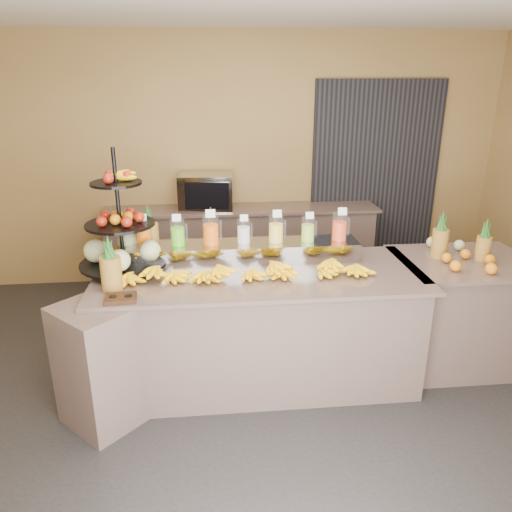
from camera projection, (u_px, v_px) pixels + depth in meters
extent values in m
plane|color=black|center=(263.00, 399.00, 3.84)|extent=(6.00, 6.00, 0.00)
cube|color=olive|center=(239.00, 162.00, 5.70)|extent=(6.00, 0.02, 2.80)
cube|color=black|center=(375.00, 177.00, 5.88)|extent=(1.50, 0.06, 2.20)
cube|color=gray|center=(259.00, 329.00, 3.97)|extent=(2.40, 0.90, 0.90)
cube|color=gray|center=(260.00, 275.00, 3.81)|extent=(2.50, 1.00, 0.03)
cube|color=gray|center=(102.00, 364.00, 3.49)|extent=(0.71, 0.71, 0.90)
cube|color=gray|center=(457.00, 313.00, 4.22)|extent=(1.00, 0.80, 0.90)
cube|color=gray|center=(465.00, 262.00, 4.06)|extent=(1.08, 0.88, 0.03)
cube|color=gray|center=(241.00, 248.00, 5.79)|extent=(3.00, 0.50, 0.90)
cube|color=gray|center=(241.00, 209.00, 5.63)|extent=(3.10, 0.55, 0.03)
cube|color=gray|center=(244.00, 252.00, 4.03)|extent=(1.85, 0.30, 0.15)
cylinder|color=silver|center=(144.00, 233.00, 3.89)|extent=(0.12, 0.12, 0.22)
cylinder|color=#E75F00|center=(144.00, 237.00, 3.90)|extent=(0.11, 0.11, 0.15)
cylinder|color=gray|center=(142.00, 227.00, 3.88)|extent=(0.01, 0.01, 0.26)
cube|color=white|center=(142.00, 218.00, 3.79)|extent=(0.07, 0.02, 0.06)
cylinder|color=silver|center=(178.00, 232.00, 3.92)|extent=(0.12, 0.12, 0.21)
cylinder|color=#46B616|center=(178.00, 236.00, 3.93)|extent=(0.11, 0.11, 0.14)
cylinder|color=gray|center=(176.00, 226.00, 3.91)|extent=(0.01, 0.01, 0.25)
cube|color=white|center=(176.00, 218.00, 3.82)|extent=(0.07, 0.02, 0.06)
cylinder|color=silver|center=(211.00, 230.00, 3.94)|extent=(0.13, 0.13, 0.24)
cylinder|color=#E85A07|center=(211.00, 234.00, 3.95)|extent=(0.12, 0.12, 0.16)
cylinder|color=gray|center=(209.00, 223.00, 3.92)|extent=(0.01, 0.01, 0.28)
cube|color=white|center=(210.00, 214.00, 3.83)|extent=(0.07, 0.02, 0.06)
cylinder|color=silver|center=(244.00, 231.00, 3.97)|extent=(0.11, 0.11, 0.20)
cylinder|color=beige|center=(244.00, 235.00, 3.98)|extent=(0.10, 0.10, 0.13)
cylinder|color=gray|center=(242.00, 226.00, 3.96)|extent=(0.01, 0.01, 0.23)
cube|color=white|center=(244.00, 218.00, 3.88)|extent=(0.06, 0.02, 0.05)
cylinder|color=silver|center=(276.00, 229.00, 3.99)|extent=(0.12, 0.12, 0.22)
cylinder|color=yellow|center=(276.00, 233.00, 4.00)|extent=(0.11, 0.11, 0.15)
cylinder|color=gray|center=(274.00, 222.00, 3.98)|extent=(0.01, 0.01, 0.26)
cube|color=white|center=(277.00, 214.00, 3.89)|extent=(0.07, 0.02, 0.06)
cylinder|color=silver|center=(308.00, 229.00, 4.02)|extent=(0.11, 0.11, 0.20)
cylinder|color=#90C53A|center=(308.00, 233.00, 4.03)|extent=(0.10, 0.10, 0.14)
cylinder|color=gray|center=(306.00, 223.00, 4.01)|extent=(0.01, 0.01, 0.24)
cube|color=white|center=(310.00, 215.00, 3.92)|extent=(0.06, 0.02, 0.05)
cylinder|color=silver|center=(340.00, 227.00, 4.04)|extent=(0.12, 0.12, 0.22)
cylinder|color=#EA421A|center=(339.00, 231.00, 4.05)|extent=(0.11, 0.11, 0.15)
cylinder|color=gray|center=(338.00, 220.00, 4.03)|extent=(0.01, 0.01, 0.27)
cube|color=white|center=(342.00, 211.00, 3.93)|extent=(0.07, 0.02, 0.06)
ellipsoid|color=yellow|center=(130.00, 276.00, 3.62)|extent=(0.23, 0.17, 0.10)
ellipsoid|color=yellow|center=(169.00, 274.00, 3.65)|extent=(0.23, 0.17, 0.10)
ellipsoid|color=yellow|center=(208.00, 273.00, 3.68)|extent=(0.23, 0.17, 0.10)
ellipsoid|color=yellow|center=(246.00, 271.00, 3.70)|extent=(0.23, 0.17, 0.10)
ellipsoid|color=yellow|center=(284.00, 270.00, 3.73)|extent=(0.23, 0.17, 0.10)
ellipsoid|color=yellow|center=(321.00, 268.00, 3.76)|extent=(0.23, 0.17, 0.10)
ellipsoid|color=yellow|center=(357.00, 267.00, 3.78)|extent=(0.23, 0.17, 0.10)
ellipsoid|color=yellow|center=(153.00, 266.00, 3.61)|extent=(0.19, 0.15, 0.09)
ellipsoid|color=yellow|center=(215.00, 264.00, 3.66)|extent=(0.19, 0.15, 0.09)
ellipsoid|color=yellow|center=(276.00, 262.00, 3.70)|extent=(0.19, 0.15, 0.09)
ellipsoid|color=yellow|center=(336.00, 260.00, 3.74)|extent=(0.19, 0.15, 0.09)
cylinder|color=black|center=(119.00, 211.00, 3.71)|extent=(0.03, 0.03, 0.94)
cylinder|color=black|center=(124.00, 263.00, 3.86)|extent=(0.69, 0.69, 0.02)
cylinder|color=black|center=(120.00, 224.00, 3.75)|extent=(0.54, 0.54, 0.02)
cylinder|color=black|center=(116.00, 183.00, 3.64)|extent=(0.39, 0.39, 0.02)
sphere|color=#C0C487|center=(150.00, 250.00, 3.84)|extent=(0.18, 0.18, 0.18)
sphere|color=maroon|center=(139.00, 217.00, 3.74)|extent=(0.08, 0.08, 0.08)
sphere|color=orange|center=(109.00, 256.00, 3.83)|extent=(0.09, 0.09, 0.09)
cube|color=#321B0D|center=(121.00, 298.00, 3.34)|extent=(0.22, 0.17, 0.03)
cylinder|color=brown|center=(111.00, 274.00, 3.46)|extent=(0.14, 0.14, 0.24)
cone|color=#1A4B19|center=(108.00, 246.00, 3.39)|extent=(0.07, 0.07, 0.16)
cylinder|color=brown|center=(150.00, 241.00, 4.08)|extent=(0.15, 0.15, 0.29)
cone|color=#1A4B19|center=(148.00, 214.00, 4.00)|extent=(0.08, 0.08, 0.16)
cylinder|color=brown|center=(440.00, 243.00, 4.09)|extent=(0.13, 0.13, 0.24)
cylinder|color=brown|center=(483.00, 248.00, 4.04)|extent=(0.12, 0.12, 0.20)
ellipsoid|color=orange|center=(470.00, 262.00, 3.90)|extent=(0.35, 0.24, 0.09)
cube|color=gray|center=(207.00, 191.00, 5.52)|extent=(0.63, 0.47, 0.39)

